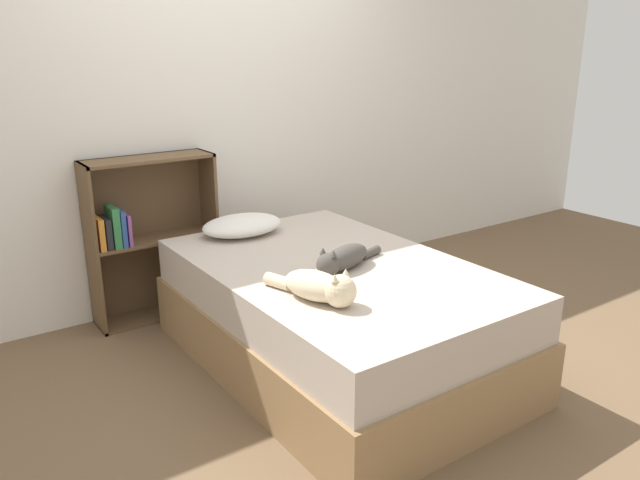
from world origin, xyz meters
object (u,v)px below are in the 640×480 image
Objects in this scene: cat_light at (320,287)px; bed at (335,316)px; cat_dark at (342,259)px; bookshelf at (147,236)px; pillow at (242,225)px.

bed is at bearing 118.22° from cat_light.
cat_light is 1.01× the size of cat_dark.
cat_dark is at bearing -66.15° from bookshelf.
bookshelf is at bearing 134.48° from pillow.
cat_light reaches higher than pillow.
cat_dark is (0.33, 0.27, -0.01)m from cat_light.
bookshelf is (-0.44, 0.45, -0.11)m from pillow.
bookshelf is at bearing -82.96° from cat_dark.
cat_light reaches higher than bed.
pillow is at bearing -98.11° from cat_dark.
cat_light is (-0.20, -1.11, 0.01)m from pillow.
pillow is 1.13m from cat_light.
bookshelf is (-0.59, 1.22, 0.25)m from bed.
cat_light is 0.42m from cat_dark.
cat_dark is (-0.01, -0.07, 0.35)m from bed.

